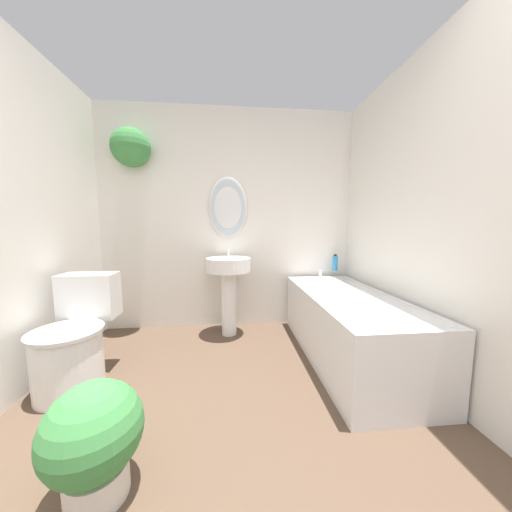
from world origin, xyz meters
TOP-DOWN VIEW (x-y plane):
  - wall_back at (-0.12, 2.68)m, footprint 2.86×0.38m
  - wall_right at (1.40, 1.33)m, footprint 0.06×2.79m
  - toilet at (-1.09, 1.63)m, footprint 0.45×0.63m
  - pedestal_sink at (-0.01, 2.40)m, footprint 0.46×0.46m
  - bathtub at (1.00, 1.82)m, footprint 0.69×1.60m
  - shampoo_bottle at (1.18, 2.56)m, footprint 0.06×0.06m
  - potted_plant at (-0.55, 0.80)m, footprint 0.38×0.38m

SIDE VIEW (x-z plane):
  - potted_plant at x=-0.55m, z-range 0.03..0.52m
  - bathtub at x=1.00m, z-range -0.03..0.61m
  - toilet at x=-1.09m, z-range -0.06..0.70m
  - pedestal_sink at x=-0.01m, z-range 0.14..1.05m
  - shampoo_bottle at x=1.18m, z-range 0.63..0.81m
  - wall_right at x=1.40m, z-range 0.00..2.40m
  - wall_back at x=-0.12m, z-range 0.09..2.49m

